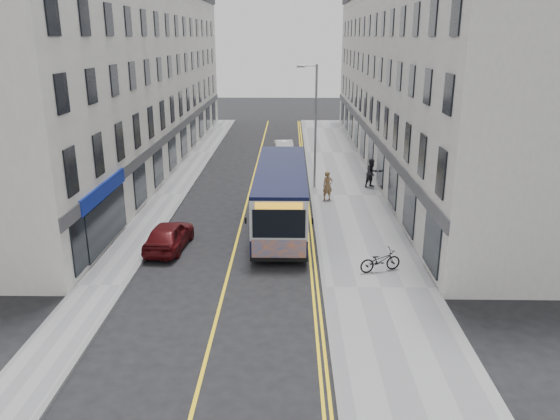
{
  "coord_description": "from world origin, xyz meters",
  "views": [
    {
      "loc": [
        2.6,
        -21.03,
        9.65
      ],
      "look_at": [
        2.14,
        4.18,
        1.6
      ],
      "focal_mm": 35.0,
      "sensor_mm": 36.0,
      "label": 1
    }
  ],
  "objects_px": {
    "city_bus": "(281,194)",
    "bicycle": "(380,261)",
    "streetlamp": "(314,122)",
    "pedestrian_far": "(372,173)",
    "pedestrian_near": "(328,186)",
    "car_maroon": "(169,235)",
    "car_white": "(284,150)"
  },
  "relations": [
    {
      "from": "streetlamp",
      "to": "car_white",
      "type": "height_order",
      "value": "streetlamp"
    },
    {
      "from": "car_maroon",
      "to": "bicycle",
      "type": "bearing_deg",
      "value": 169.25
    },
    {
      "from": "streetlamp",
      "to": "pedestrian_far",
      "type": "bearing_deg",
      "value": -0.79
    },
    {
      "from": "bicycle",
      "to": "car_white",
      "type": "xyz_separation_m",
      "value": [
        -4.32,
        23.12,
        0.09
      ]
    },
    {
      "from": "pedestrian_far",
      "to": "car_white",
      "type": "distance_m",
      "value": 11.19
    },
    {
      "from": "city_bus",
      "to": "car_maroon",
      "type": "bearing_deg",
      "value": -147.63
    },
    {
      "from": "pedestrian_near",
      "to": "car_maroon",
      "type": "relative_size",
      "value": 0.45
    },
    {
      "from": "streetlamp",
      "to": "pedestrian_far",
      "type": "height_order",
      "value": "streetlamp"
    },
    {
      "from": "city_bus",
      "to": "car_maroon",
      "type": "xyz_separation_m",
      "value": [
        -5.24,
        -3.32,
        -1.08
      ]
    },
    {
      "from": "streetlamp",
      "to": "bicycle",
      "type": "distance_m",
      "value": 14.35
    },
    {
      "from": "pedestrian_near",
      "to": "car_white",
      "type": "relative_size",
      "value": 0.43
    },
    {
      "from": "streetlamp",
      "to": "pedestrian_near",
      "type": "distance_m",
      "value": 4.66
    },
    {
      "from": "pedestrian_near",
      "to": "car_maroon",
      "type": "distance_m",
      "value": 11.19
    },
    {
      "from": "streetlamp",
      "to": "bicycle",
      "type": "bearing_deg",
      "value": -80.52
    },
    {
      "from": "streetlamp",
      "to": "city_bus",
      "type": "height_order",
      "value": "streetlamp"
    },
    {
      "from": "streetlamp",
      "to": "pedestrian_near",
      "type": "height_order",
      "value": "streetlamp"
    },
    {
      "from": "streetlamp",
      "to": "car_white",
      "type": "bearing_deg",
      "value": 102.14
    },
    {
      "from": "car_white",
      "to": "car_maroon",
      "type": "height_order",
      "value": "car_white"
    },
    {
      "from": "city_bus",
      "to": "bicycle",
      "type": "bearing_deg",
      "value": -54.46
    },
    {
      "from": "city_bus",
      "to": "car_white",
      "type": "height_order",
      "value": "city_bus"
    },
    {
      "from": "bicycle",
      "to": "pedestrian_near",
      "type": "bearing_deg",
      "value": -9.91
    },
    {
      "from": "city_bus",
      "to": "pedestrian_near",
      "type": "height_order",
      "value": "city_bus"
    },
    {
      "from": "bicycle",
      "to": "pedestrian_near",
      "type": "relative_size",
      "value": 1.03
    },
    {
      "from": "city_bus",
      "to": "bicycle",
      "type": "distance_m",
      "value": 7.48
    },
    {
      "from": "streetlamp",
      "to": "pedestrian_far",
      "type": "relative_size",
      "value": 4.2
    },
    {
      "from": "city_bus",
      "to": "pedestrian_far",
      "type": "height_order",
      "value": "city_bus"
    },
    {
      "from": "pedestrian_far",
      "to": "car_maroon",
      "type": "bearing_deg",
      "value": -167.81
    },
    {
      "from": "bicycle",
      "to": "car_maroon",
      "type": "bearing_deg",
      "value": 55.96
    },
    {
      "from": "city_bus",
      "to": "car_maroon",
      "type": "height_order",
      "value": "city_bus"
    },
    {
      "from": "streetlamp",
      "to": "car_maroon",
      "type": "distance_m",
      "value": 13.66
    },
    {
      "from": "streetlamp",
      "to": "pedestrian_near",
      "type": "relative_size",
      "value": 4.47
    },
    {
      "from": "bicycle",
      "to": "car_white",
      "type": "distance_m",
      "value": 23.52
    }
  ]
}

